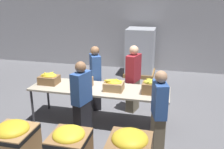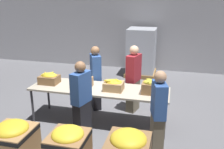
% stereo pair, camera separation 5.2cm
% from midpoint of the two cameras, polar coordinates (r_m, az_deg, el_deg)
% --- Properties ---
extents(ground_plane, '(30.00, 30.00, 0.00)m').
position_cam_midpoint_polar(ground_plane, '(5.58, -2.56, -10.76)').
color(ground_plane, slate).
extents(wall_back, '(16.00, 0.08, 4.00)m').
position_cam_midpoint_polar(wall_back, '(9.12, 5.21, 13.67)').
color(wall_back, '#A8A8AD').
rests_on(wall_back, ground_plane).
extents(sorting_table, '(2.91, 0.82, 0.80)m').
position_cam_midpoint_polar(sorting_table, '(5.26, -2.67, -3.59)').
color(sorting_table, '#B2A893').
rests_on(sorting_table, ground_plane).
extents(banana_box_0, '(0.41, 0.32, 0.25)m').
position_cam_midpoint_polar(banana_box_0, '(5.63, -13.91, -0.83)').
color(banana_box_0, olive).
rests_on(banana_box_0, sorting_table).
extents(banana_box_1, '(0.41, 0.31, 0.28)m').
position_cam_midpoint_polar(banana_box_1, '(5.29, -6.46, -1.45)').
color(banana_box_1, tan).
rests_on(banana_box_1, sorting_table).
extents(banana_box_2, '(0.39, 0.33, 0.24)m').
position_cam_midpoint_polar(banana_box_2, '(5.08, 0.66, -2.40)').
color(banana_box_2, tan).
rests_on(banana_box_2, sorting_table).
extents(banana_box_3, '(0.42, 0.29, 0.29)m').
position_cam_midpoint_polar(banana_box_3, '(4.97, 9.59, -2.73)').
color(banana_box_3, olive).
rests_on(banana_box_3, sorting_table).
extents(volunteer_0, '(0.37, 0.46, 1.54)m').
position_cam_midpoint_polar(volunteer_0, '(5.93, -3.48, -0.88)').
color(volunteer_0, black).
rests_on(volunteer_0, ground_plane).
extents(volunteer_1, '(0.31, 0.45, 1.53)m').
position_cam_midpoint_polar(volunteer_1, '(4.76, -6.66, -5.96)').
color(volunteer_1, black).
rests_on(volunteer_1, ground_plane).
extents(volunteer_2, '(0.32, 0.47, 1.58)m').
position_cam_midpoint_polar(volunteer_2, '(5.81, 5.16, -1.10)').
color(volunteer_2, '#6B604C').
rests_on(volunteer_2, ground_plane).
extents(volunteer_3, '(0.30, 0.44, 1.51)m').
position_cam_midpoint_polar(volunteer_3, '(4.33, 10.82, -8.86)').
color(volunteer_3, '#6B604C').
rests_on(volunteer_3, ground_plane).
extents(donation_bin_0, '(0.64, 0.64, 0.73)m').
position_cam_midpoint_polar(donation_bin_0, '(4.51, -21.30, -14.04)').
color(donation_bin_0, '#A37A4C').
rests_on(donation_bin_0, ground_plane).
extents(donation_bin_1, '(0.59, 0.59, 0.77)m').
position_cam_midpoint_polar(donation_bin_1, '(4.06, -9.52, -16.42)').
color(donation_bin_1, olive).
rests_on(donation_bin_1, ground_plane).
extents(pallet_stack_0, '(0.99, 0.99, 1.59)m').
position_cam_midpoint_polar(pallet_stack_0, '(8.50, 6.88, 5.00)').
color(pallet_stack_0, olive).
rests_on(pallet_stack_0, ground_plane).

